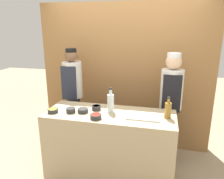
{
  "coord_description": "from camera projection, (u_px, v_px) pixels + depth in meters",
  "views": [
    {
      "loc": [
        0.63,
        -2.52,
        2.02
      ],
      "look_at": [
        0.0,
        0.13,
        1.23
      ],
      "focal_mm": 35.0,
      "sensor_mm": 36.0,
      "label": 1
    }
  ],
  "objects": [
    {
      "name": "ground_plane",
      "position": [
        110.0,
        176.0,
        3.06
      ],
      "size": [
        14.0,
        14.0,
        0.0
      ],
      "primitive_type": "plane",
      "color": "tan"
    },
    {
      "name": "cabinet_wall",
      "position": [
        125.0,
        77.0,
        3.71
      ],
      "size": [
        2.87,
        0.18,
        2.4
      ],
      "color": "olive",
      "rests_on": "ground_plane"
    },
    {
      "name": "counter",
      "position": [
        110.0,
        146.0,
        2.92
      ],
      "size": [
        1.67,
        0.64,
        0.95
      ],
      "color": "tan",
      "rests_on": "ground_plane"
    },
    {
      "name": "sauce_bowl_purple",
      "position": [
        71.0,
        110.0,
        2.81
      ],
      "size": [
        0.12,
        0.12,
        0.06
      ],
      "color": "#2D2D2D",
      "rests_on": "counter"
    },
    {
      "name": "sauce_bowl_yellow",
      "position": [
        53.0,
        110.0,
        2.81
      ],
      "size": [
        0.13,
        0.13,
        0.05
      ],
      "color": "#2D2D2D",
      "rests_on": "counter"
    },
    {
      "name": "sauce_bowl_brown",
      "position": [
        83.0,
        110.0,
        2.81
      ],
      "size": [
        0.13,
        0.13,
        0.05
      ],
      "color": "#2D2D2D",
      "rests_on": "counter"
    },
    {
      "name": "sauce_bowl_white",
      "position": [
        96.0,
        107.0,
        2.89
      ],
      "size": [
        0.12,
        0.12,
        0.06
      ],
      "color": "#2D2D2D",
      "rests_on": "counter"
    },
    {
      "name": "sauce_bowl_red",
      "position": [
        96.0,
        116.0,
        2.62
      ],
      "size": [
        0.14,
        0.14,
        0.06
      ],
      "color": "#2D2D2D",
      "rests_on": "counter"
    },
    {
      "name": "cutting_board",
      "position": [
        143.0,
        116.0,
        2.66
      ],
      "size": [
        0.4,
        0.24,
        0.02
      ],
      "color": "white",
      "rests_on": "counter"
    },
    {
      "name": "bottle_clear",
      "position": [
        111.0,
        103.0,
        2.8
      ],
      "size": [
        0.09,
        0.09,
        0.32
      ],
      "color": "silver",
      "rests_on": "counter"
    },
    {
      "name": "bottle_vinegar",
      "position": [
        168.0,
        110.0,
        2.62
      ],
      "size": [
        0.08,
        0.08,
        0.27
      ],
      "color": "olive",
      "rests_on": "counter"
    },
    {
      "name": "chef_left",
      "position": [
        73.0,
        96.0,
        3.55
      ],
      "size": [
        0.31,
        0.31,
        1.7
      ],
      "color": "#28282D",
      "rests_on": "ground_plane"
    },
    {
      "name": "chef_right",
      "position": [
        170.0,
        104.0,
        3.21
      ],
      "size": [
        0.32,
        0.32,
        1.67
      ],
      "color": "#28282D",
      "rests_on": "ground_plane"
    }
  ]
}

